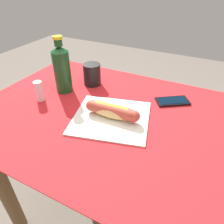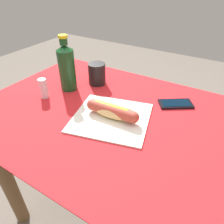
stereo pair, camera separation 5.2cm
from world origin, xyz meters
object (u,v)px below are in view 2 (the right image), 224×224
soda_bottle (67,67)px  salt_shaker (43,88)px  cell_phone (176,104)px  hot_dog (112,111)px  drinking_cup (97,74)px

soda_bottle → salt_shaker: bearing=-109.1°
cell_phone → salt_shaker: size_ratio=1.75×
soda_bottle → hot_dog: bearing=-18.1°
drinking_cup → hot_dog: bearing=-44.5°
soda_bottle → drinking_cup: (0.08, 0.12, -0.06)m
hot_dog → drinking_cup: (-0.22, 0.21, 0.02)m
soda_bottle → salt_shaker: 0.14m
hot_dog → soda_bottle: (-0.30, 0.10, 0.08)m
hot_dog → soda_bottle: size_ratio=0.88×
cell_phone → salt_shaker: salt_shaker is taller
hot_dog → cell_phone: hot_dog is taller
drinking_cup → salt_shaker: 0.26m
hot_dog → cell_phone: (0.18, 0.22, -0.03)m
soda_bottle → drinking_cup: 0.15m
soda_bottle → drinking_cup: bearing=54.3°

